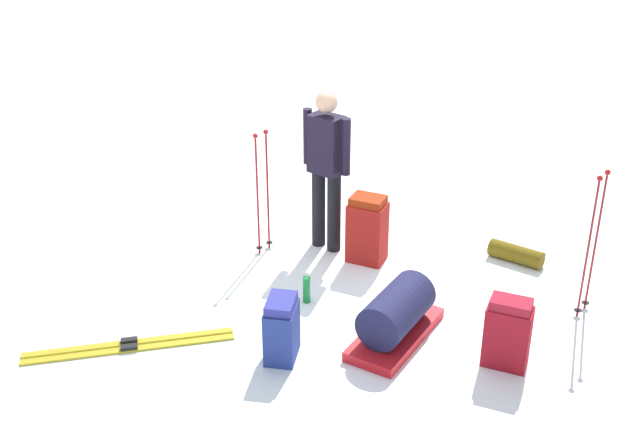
% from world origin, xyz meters
% --- Properties ---
extents(ground_plane, '(80.00, 80.00, 0.00)m').
position_xyz_m(ground_plane, '(0.00, 0.00, 0.00)').
color(ground_plane, white).
extents(skier_standing, '(0.32, 0.55, 1.70)m').
position_xyz_m(skier_standing, '(0.37, 0.45, 0.95)').
color(skier_standing, black).
rests_on(skier_standing, ground_plane).
extents(ski_pair_near, '(1.71, 0.79, 0.05)m').
position_xyz_m(ski_pair_near, '(-2.02, -0.13, 0.01)').
color(ski_pair_near, '#B09C20').
rests_on(ski_pair_near, ground_plane).
extents(backpack_large_dark, '(0.39, 0.42, 0.62)m').
position_xyz_m(backpack_large_dark, '(0.47, -2.05, 0.30)').
color(backpack_large_dark, maroon).
rests_on(backpack_large_dark, ground_plane).
extents(backpack_bright, '(0.43, 0.46, 0.71)m').
position_xyz_m(backpack_bright, '(0.56, -0.01, 0.35)').
color(backpack_bright, '#A11A16').
rests_on(backpack_bright, ground_plane).
extents(backpack_small_spare, '(0.42, 0.43, 0.55)m').
position_xyz_m(backpack_small_spare, '(-1.00, -0.96, 0.27)').
color(backpack_small_spare, navy).
rests_on(backpack_small_spare, ground_plane).
extents(ski_poles_planted_near, '(0.21, 0.11, 1.31)m').
position_xyz_m(ski_poles_planted_near, '(-0.21, 0.74, 0.73)').
color(ski_poles_planted_near, maroon).
rests_on(ski_poles_planted_near, ground_plane).
extents(ski_poles_planted_far, '(0.23, 0.12, 1.38)m').
position_xyz_m(ski_poles_planted_far, '(1.62, -1.87, 0.76)').
color(ski_poles_planted_far, maroon).
rests_on(ski_poles_planted_far, ground_plane).
extents(gear_sled, '(1.15, 0.86, 0.49)m').
position_xyz_m(gear_sled, '(-0.06, -1.27, 0.22)').
color(gear_sled, red).
rests_on(gear_sled, ground_plane).
extents(sleeping_mat_rolled, '(0.37, 0.58, 0.18)m').
position_xyz_m(sleeping_mat_rolled, '(1.80, -0.87, 0.09)').
color(sleeping_mat_rolled, brown).
rests_on(sleeping_mat_rolled, ground_plane).
extents(thermos_bottle, '(0.07, 0.07, 0.26)m').
position_xyz_m(thermos_bottle, '(-0.38, -0.35, 0.13)').
color(thermos_bottle, '#157B32').
rests_on(thermos_bottle, ground_plane).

